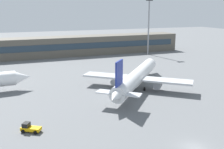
{
  "coord_description": "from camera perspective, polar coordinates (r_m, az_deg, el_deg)",
  "views": [
    {
      "loc": [
        -27.06,
        -31.91,
        22.06
      ],
      "look_at": [
        1.4,
        40.0,
        3.0
      ],
      "focal_mm": 43.1,
      "sensor_mm": 36.0,
      "label": 1
    }
  ],
  "objects": [
    {
      "name": "ground_plane",
      "position": [
        79.94,
        -0.94,
        -2.18
      ],
      "size": [
        400.0,
        400.0,
        0.0
      ],
      "primitive_type": "plane",
      "color": "slate"
    },
    {
      "name": "terminal_building",
      "position": [
        131.42,
        -9.57,
        5.97
      ],
      "size": [
        115.17,
        12.13,
        9.0
      ],
      "color": "#5B564C",
      "rests_on": "ground_plane"
    },
    {
      "name": "airplane_near",
      "position": [
        76.64,
        5.41,
        -0.36
      ],
      "size": [
        32.0,
        35.55,
        10.94
      ],
      "color": "silver",
      "rests_on": "ground_plane"
    },
    {
      "name": "baggage_tug_yellow",
      "position": [
        52.37,
        -17.06,
        -10.76
      ],
      "size": [
        3.84,
        3.2,
        1.75
      ],
      "color": "#F2B20C",
      "rests_on": "ground_plane"
    },
    {
      "name": "floodlight_tower_west",
      "position": [
        132.61,
        7.79,
        10.85
      ],
      "size": [
        3.2,
        0.8,
        26.76
      ],
      "color": "gray",
      "rests_on": "ground_plane"
    }
  ]
}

